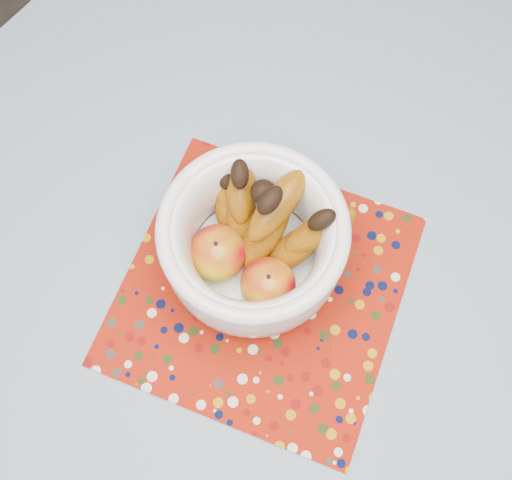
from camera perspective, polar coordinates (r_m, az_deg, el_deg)
table at (r=0.84m, az=5.27°, el=-10.48°), size 1.20×1.20×0.75m
tablecloth at (r=0.76m, az=5.80°, el=-9.43°), size 1.32×1.32×0.01m
placemat at (r=0.77m, az=0.56°, el=-4.72°), size 0.42×0.42×0.00m
fruit_bowl at (r=0.71m, az=-0.00°, el=0.44°), size 0.25×0.23×0.17m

